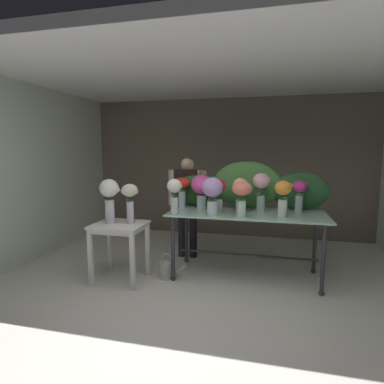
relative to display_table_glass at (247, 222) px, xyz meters
The scene contains 21 objects.
ground_plane 0.93m from the display_table_glass, 156.13° to the left, with size 8.27×8.27×0.00m, color silver.
wall_back 2.25m from the display_table_glass, 103.66° to the left, with size 5.52×0.12×2.66m, color #706656.
wall_left 3.33m from the display_table_glass, behind, with size 0.12×3.88×2.66m, color silver.
ceiling_slab 2.05m from the display_table_glass, 156.13° to the left, with size 5.64×3.88×0.12m, color silver.
display_table_glass is the anchor object (origin of this frame).
side_table_white 1.65m from the display_table_glass, 162.90° to the right, with size 0.64×0.57×0.75m.
florist 1.14m from the display_table_glass, 148.31° to the left, with size 0.61×0.24×1.57m.
foliage_backdrop 0.53m from the display_table_glass, 95.01° to the left, with size 2.20×0.27×0.65m.
vase_lilac_hydrangea 0.67m from the display_table_glass, 142.81° to the right, with size 0.26×0.26×0.47m.
vase_sunset_roses 0.64m from the display_table_glass, 26.85° to the right, with size 0.21×0.20×0.45m.
vase_peach_snapdragons 0.42m from the display_table_glass, behind, with size 0.21×0.20×0.45m.
vase_ivory_peonies 1.03m from the display_table_glass, 158.93° to the right, with size 0.19×0.18×0.45m.
vase_blush_freesia 0.50m from the display_table_glass, 23.50° to the left, with size 0.23×0.22×0.51m.
vase_magenta_anemones 0.77m from the display_table_glass, 10.59° to the left, with size 0.18×0.17×0.42m.
vase_scarlet_ranunculus 1.02m from the display_table_glass, behind, with size 0.24×0.24×0.42m.
vase_fuchsia_lilies 0.77m from the display_table_glass, 169.91° to the left, with size 0.30×0.29×0.47m.
vase_coral_carnations 0.52m from the display_table_glass, 98.85° to the right, with size 0.24×0.24×0.43m.
vase_crimson_tulips 0.55m from the display_table_glass, behind, with size 0.23×0.21×0.43m.
vase_white_roses_tall 1.81m from the display_table_glass, 164.13° to the right, with size 0.26×0.24×0.57m.
vase_cream_lisianthus_tall 1.55m from the display_table_glass, 163.55° to the right, with size 0.21×0.20×0.51m.
watering_can 1.22m from the display_table_glass, 163.42° to the right, with size 0.35×0.18×0.34m.
Camera 1 is at (0.77, -2.43, 1.69)m, focal length 29.42 mm.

